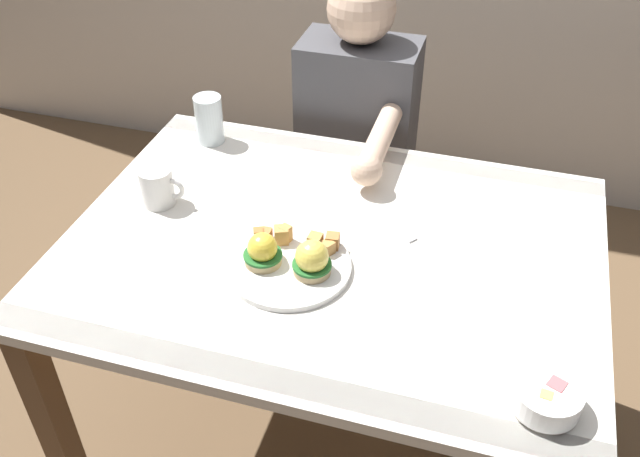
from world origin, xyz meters
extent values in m
plane|color=brown|center=(0.00, 0.00, 0.00)|extent=(6.00, 6.00, 0.00)
cube|color=white|center=(0.00, 0.00, 0.73)|extent=(1.20, 0.90, 0.03)
cube|color=#B23838|center=(0.00, -0.40, 0.74)|extent=(1.20, 0.06, 0.00)
cube|color=#B23838|center=(0.00, 0.40, 0.74)|extent=(1.20, 0.06, 0.00)
cube|color=brown|center=(-0.55, -0.40, 0.36)|extent=(0.06, 0.06, 0.71)
cube|color=brown|center=(-0.55, 0.40, 0.36)|extent=(0.06, 0.06, 0.71)
cube|color=brown|center=(0.55, 0.40, 0.36)|extent=(0.06, 0.06, 0.71)
cylinder|color=white|center=(-0.06, -0.11, 0.75)|extent=(0.27, 0.27, 0.01)
cylinder|color=tan|center=(-0.12, -0.12, 0.76)|extent=(0.08, 0.08, 0.02)
cylinder|color=#286B2D|center=(-0.12, -0.12, 0.78)|extent=(0.08, 0.08, 0.01)
sphere|color=yellow|center=(-0.12, -0.12, 0.80)|extent=(0.06, 0.06, 0.06)
cylinder|color=tan|center=(-0.01, -0.12, 0.76)|extent=(0.08, 0.08, 0.02)
cylinder|color=#286B2D|center=(-0.01, -0.12, 0.78)|extent=(0.08, 0.08, 0.01)
sphere|color=#F7DB56|center=(-0.01, -0.12, 0.80)|extent=(0.07, 0.07, 0.07)
cube|color=#B77A42|center=(0.01, -0.02, 0.77)|extent=(0.03, 0.03, 0.03)
cube|color=tan|center=(-0.02, -0.04, 0.77)|extent=(0.03, 0.03, 0.04)
cube|color=tan|center=(-0.10, -0.03, 0.77)|extent=(0.03, 0.03, 0.04)
cube|color=#AD7038|center=(-0.15, -0.05, 0.77)|extent=(0.03, 0.03, 0.03)
cube|color=tan|center=(0.01, -0.05, 0.77)|extent=(0.04, 0.04, 0.03)
cube|color=#B77A42|center=(-0.14, -0.04, 0.77)|extent=(0.02, 0.02, 0.03)
cube|color=tan|center=(-0.10, -0.04, 0.77)|extent=(0.04, 0.04, 0.04)
cylinder|color=white|center=(0.48, -0.33, 0.74)|extent=(0.10, 0.10, 0.01)
cylinder|color=white|center=(0.48, -0.33, 0.77)|extent=(0.12, 0.12, 0.04)
cube|color=#B7E093|center=(0.47, -0.32, 0.77)|extent=(0.03, 0.03, 0.03)
cube|color=#B7E093|center=(0.48, -0.33, 0.78)|extent=(0.03, 0.03, 0.02)
cube|color=#B7E093|center=(0.48, -0.33, 0.77)|extent=(0.04, 0.04, 0.03)
cube|color=#F4A85B|center=(0.48, -0.33, 0.77)|extent=(0.03, 0.03, 0.03)
cube|color=#EA6B70|center=(0.49, -0.32, 0.78)|extent=(0.04, 0.04, 0.03)
cube|color=#F4DB66|center=(0.47, -0.34, 0.79)|extent=(0.02, 0.02, 0.02)
cube|color=#F4A85B|center=(0.47, -0.36, 0.77)|extent=(0.03, 0.03, 0.03)
cube|color=#B7E093|center=(0.49, -0.34, 0.78)|extent=(0.03, 0.03, 0.02)
cube|color=#EA6B70|center=(0.49, -0.34, 0.78)|extent=(0.03, 0.03, 0.03)
cylinder|color=white|center=(-0.44, 0.04, 0.79)|extent=(0.08, 0.08, 0.09)
cylinder|color=black|center=(-0.44, 0.04, 0.83)|extent=(0.07, 0.07, 0.01)
torus|color=white|center=(-0.40, 0.04, 0.79)|extent=(0.06, 0.02, 0.06)
cube|color=silver|center=(0.10, 0.12, 0.74)|extent=(0.10, 0.08, 0.00)
cube|color=silver|center=(0.16, 0.07, 0.74)|extent=(0.04, 0.04, 0.00)
cylinder|color=silver|center=(-0.44, 0.34, 0.81)|extent=(0.08, 0.08, 0.13)
cylinder|color=silver|center=(-0.44, 0.34, 0.78)|extent=(0.07, 0.07, 0.08)
cylinder|color=#33333D|center=(-0.19, 0.53, 0.23)|extent=(0.11, 0.11, 0.45)
cylinder|color=#33333D|center=(-0.01, 0.53, 0.23)|extent=(0.11, 0.11, 0.45)
cube|color=#4C4C51|center=(-0.10, 0.63, 0.70)|extent=(0.34, 0.20, 0.50)
sphere|color=beige|center=(-0.10, 0.63, 1.04)|extent=(0.19, 0.19, 0.19)
cylinder|color=beige|center=(0.02, 0.38, 0.80)|extent=(0.06, 0.30, 0.06)
sphere|color=beige|center=(0.02, 0.23, 0.80)|extent=(0.08, 0.08, 0.08)
camera|label=1|loc=(0.32, -1.17, 1.74)|focal=39.01mm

